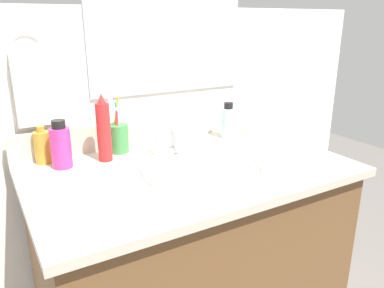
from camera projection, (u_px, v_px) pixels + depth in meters
name	position (u px, v px, depth m)	size (l,w,h in m)	color
vanity_cabinet	(190.00, 283.00, 1.29)	(0.92, 0.55, 0.81)	brown
countertop	(190.00, 170.00, 1.16)	(0.96, 0.60, 0.02)	beige
backsplash	(150.00, 130.00, 1.37)	(0.96, 0.02, 0.09)	beige
back_wall	(146.00, 181.00, 1.50)	(2.06, 0.04, 1.30)	white
mirror_panel	(168.00, 12.00, 1.33)	(0.60, 0.01, 0.56)	#B2BCC6
towel_ring	(27.00, 50.00, 1.13)	(0.10, 0.10, 0.01)	silver
hand_towel	(33.00, 90.00, 1.16)	(0.11, 0.04, 0.22)	silver
sink_basin	(205.00, 179.00, 1.14)	(0.38, 0.38, 0.11)	white
faucet	(175.00, 143.00, 1.28)	(0.16, 0.10, 0.08)	silver
bottle_oil_amber	(43.00, 147.00, 1.16)	(0.05, 0.05, 0.12)	gold
bottle_spray_red	(104.00, 130.00, 1.17)	(0.04, 0.04, 0.21)	red
bottle_gel_clear	(228.00, 122.00, 1.42)	(0.05, 0.05, 0.14)	silver
bottle_soap_pink	(61.00, 146.00, 1.13)	(0.06, 0.06, 0.15)	#D8338C
cup_green	(118.00, 137.00, 1.26)	(0.07, 0.08, 0.19)	#3F8C47
soap_bar	(250.00, 131.00, 1.48)	(0.06, 0.04, 0.02)	white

